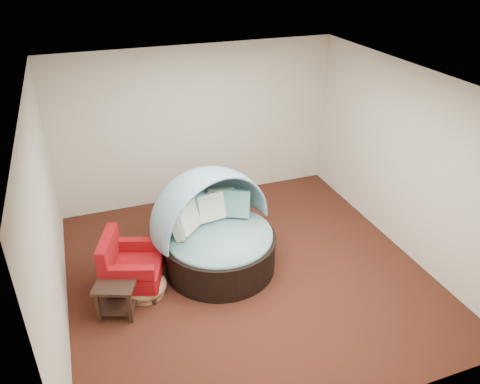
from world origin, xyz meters
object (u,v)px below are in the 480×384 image
object	(u,v)px
red_armchair	(129,266)
pet_basket	(145,287)
canopy_daybed	(215,224)
side_table	(117,292)

from	to	relation	value
red_armchair	pet_basket	bearing A→B (deg)	-24.24
canopy_daybed	red_armchair	world-z (taller)	canopy_daybed
side_table	pet_basket	bearing A→B (deg)	31.15
pet_basket	red_armchair	bearing A→B (deg)	136.66
pet_basket	side_table	bearing A→B (deg)	-148.85
red_armchair	canopy_daybed	bearing A→B (deg)	25.90
red_armchair	side_table	xyz separation A→B (m)	(-0.21, -0.38, -0.09)
pet_basket	side_table	xyz separation A→B (m)	(-0.37, -0.23, 0.21)
red_armchair	side_table	distance (m)	0.44
pet_basket	red_armchair	distance (m)	0.37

